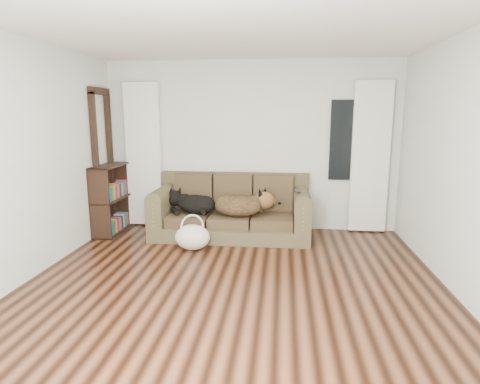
# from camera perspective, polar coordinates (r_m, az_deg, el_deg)

# --- Properties ---
(floor) EXTENTS (5.00, 5.00, 0.00)m
(floor) POSITION_cam_1_polar(r_m,az_deg,el_deg) (4.17, -1.43, -14.45)
(floor) COLOR black
(floor) RESTS_ON ground
(ceiling) EXTENTS (5.00, 5.00, 0.00)m
(ceiling) POSITION_cam_1_polar(r_m,az_deg,el_deg) (3.85, -1.63, 23.09)
(ceiling) COLOR white
(ceiling) RESTS_ON ground
(wall_back) EXTENTS (4.50, 0.04, 2.60)m
(wall_back) POSITION_cam_1_polar(r_m,az_deg,el_deg) (6.27, 1.54, 6.54)
(wall_back) COLOR silver
(wall_back) RESTS_ON ground
(wall_left) EXTENTS (0.04, 5.00, 2.60)m
(wall_left) POSITION_cam_1_polar(r_m,az_deg,el_deg) (4.67, -30.13, 3.45)
(wall_left) COLOR silver
(wall_left) RESTS_ON ground
(curtain_left) EXTENTS (0.55, 0.08, 2.25)m
(curtain_left) POSITION_cam_1_polar(r_m,az_deg,el_deg) (6.57, -13.54, 5.13)
(curtain_left) COLOR white
(curtain_left) RESTS_ON ground
(curtain_right) EXTENTS (0.55, 0.08, 2.25)m
(curtain_right) POSITION_cam_1_polar(r_m,az_deg,el_deg) (6.32, 18.02, 4.67)
(curtain_right) COLOR white
(curtain_right) RESTS_ON ground
(window_pane) EXTENTS (0.50, 0.03, 1.20)m
(window_pane) POSITION_cam_1_polar(r_m,az_deg,el_deg) (6.29, 14.92, 7.09)
(window_pane) COLOR black
(window_pane) RESTS_ON wall_back
(door_casing) EXTENTS (0.07, 0.60, 2.10)m
(door_casing) POSITION_cam_1_polar(r_m,az_deg,el_deg) (6.43, -18.81, 3.82)
(door_casing) COLOR black
(door_casing) RESTS_ON ground
(sofa) EXTENTS (2.30, 0.99, 0.94)m
(sofa) POSITION_cam_1_polar(r_m,az_deg,el_deg) (5.91, -1.28, -2.09)
(sofa) COLOR #43402B
(sofa) RESTS_ON floor
(dog_black_lab) EXTENTS (0.80, 0.75, 0.28)m
(dog_black_lab) POSITION_cam_1_polar(r_m,az_deg,el_deg) (5.98, -6.63, -1.72)
(dog_black_lab) COLOR black
(dog_black_lab) RESTS_ON sofa
(dog_shepherd) EXTENTS (0.79, 0.61, 0.32)m
(dog_shepherd) POSITION_cam_1_polar(r_m,az_deg,el_deg) (5.78, 0.15, -1.99)
(dog_shepherd) COLOR black
(dog_shepherd) RESTS_ON sofa
(tv_remote) EXTENTS (0.10, 0.18, 0.02)m
(tv_remote) POSITION_cam_1_polar(r_m,az_deg,el_deg) (5.65, 8.12, 0.07)
(tv_remote) COLOR black
(tv_remote) RESTS_ON sofa
(tote_bag) EXTENTS (0.53, 0.44, 0.34)m
(tote_bag) POSITION_cam_1_polar(r_m,az_deg,el_deg) (5.44, -6.77, -6.51)
(tote_bag) COLOR silver
(tote_bag) RESTS_ON floor
(bookshelf) EXTENTS (0.35, 0.85, 1.04)m
(bookshelf) POSITION_cam_1_polar(r_m,az_deg,el_deg) (6.42, -17.83, -1.12)
(bookshelf) COLOR black
(bookshelf) RESTS_ON floor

